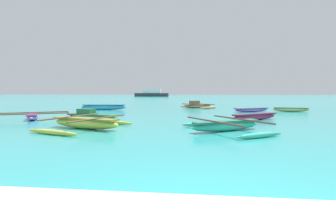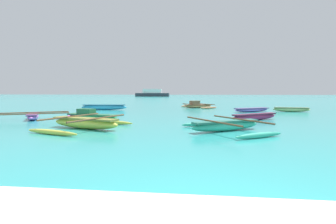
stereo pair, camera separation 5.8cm
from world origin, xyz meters
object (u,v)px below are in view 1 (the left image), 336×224
(moored_boat_1, at_px, (91,115))
(moored_boat_6, at_px, (291,109))
(moored_boat_4, at_px, (85,123))
(moored_boat_2, at_px, (33,116))
(moored_boat_0, at_px, (197,105))
(moored_boat_7, at_px, (251,110))
(moored_boat_3, at_px, (104,107))
(moored_boat_5, at_px, (255,116))
(distant_ferry, at_px, (152,93))
(moored_boat_8, at_px, (226,126))

(moored_boat_1, xyz_separation_m, moored_boat_6, (14.07, 6.93, -0.00))
(moored_boat_4, distance_m, moored_boat_6, 16.79)
(moored_boat_2, bearing_deg, moored_boat_0, 111.86)
(moored_boat_7, bearing_deg, moored_boat_3, 146.96)
(moored_boat_5, relative_size, moored_boat_7, 0.94)
(moored_boat_3, relative_size, moored_boat_4, 0.91)
(moored_boat_0, bearing_deg, moored_boat_6, -65.66)
(moored_boat_2, bearing_deg, moored_boat_7, 88.35)
(moored_boat_3, distance_m, distant_ferry, 59.99)
(moored_boat_0, xyz_separation_m, moored_boat_6, (7.60, -4.35, -0.03))
(moored_boat_7, bearing_deg, moored_boat_5, -129.66)
(moored_boat_1, xyz_separation_m, moored_boat_5, (9.78, 0.25, 0.00))
(moored_boat_3, bearing_deg, moored_boat_0, 20.74)
(moored_boat_0, height_order, moored_boat_2, moored_boat_0)
(moored_boat_0, relative_size, moored_boat_7, 1.27)
(moored_boat_2, distance_m, moored_boat_7, 15.94)
(moored_boat_2, bearing_deg, moored_boat_8, 43.92)
(moored_boat_6, distance_m, moored_boat_7, 3.24)
(distant_ferry, bearing_deg, moored_boat_0, -75.53)
(moored_boat_1, xyz_separation_m, moored_boat_3, (-1.85, 7.24, 0.06))
(moored_boat_4, bearing_deg, moored_boat_5, 47.18)
(moored_boat_3, distance_m, moored_boat_8, 14.84)
(moored_boat_5, xyz_separation_m, moored_boat_8, (-2.09, -4.37, 0.01))
(moored_boat_5, distance_m, moored_boat_8, 4.85)
(moored_boat_1, height_order, moored_boat_6, moored_boat_1)
(moored_boat_6, relative_size, moored_boat_8, 0.63)
(moored_boat_2, distance_m, moored_boat_8, 11.43)
(moored_boat_8, distance_m, distant_ferry, 72.74)
(moored_boat_4, xyz_separation_m, moored_boat_6, (12.61, 11.09, -0.04))
(moored_boat_1, bearing_deg, moored_boat_8, -10.42)
(moored_boat_5, relative_size, moored_boat_8, 0.67)
(moored_boat_5, xyz_separation_m, moored_boat_6, (4.30, 6.69, -0.01))
(moored_boat_0, distance_m, moored_boat_6, 8.75)
(moored_boat_8, bearing_deg, moored_boat_3, 97.35)
(moored_boat_2, height_order, moored_boat_5, moored_boat_2)
(moored_boat_5, bearing_deg, distant_ferry, 69.25)
(moored_boat_5, bearing_deg, moored_boat_2, 149.19)
(moored_boat_7, bearing_deg, moored_boat_1, -178.81)
(moored_boat_1, relative_size, moored_boat_7, 1.16)
(moored_boat_3, bearing_deg, moored_boat_5, -36.19)
(distant_ferry, bearing_deg, moored_boat_3, -84.23)
(moored_boat_3, bearing_deg, moored_boat_7, -8.16)
(moored_boat_6, height_order, moored_boat_7, moored_boat_6)
(moored_boat_2, bearing_deg, moored_boat_5, 65.40)
(moored_boat_3, relative_size, moored_boat_5, 1.35)
(distant_ferry, bearing_deg, moored_boat_8, -77.65)
(moored_boat_8, bearing_deg, moored_boat_6, 27.38)
(moored_boat_8, xyz_separation_m, distant_ferry, (-15.56, 71.05, 0.72))
(moored_boat_1, distance_m, moored_boat_3, 7.47)
(moored_boat_1, xyz_separation_m, distant_ferry, (-7.88, 66.93, 0.74))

